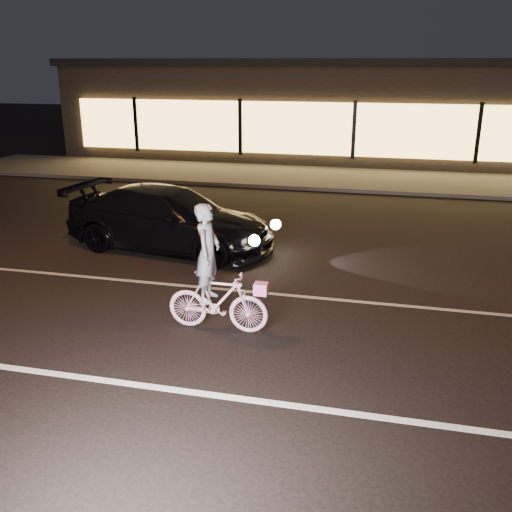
# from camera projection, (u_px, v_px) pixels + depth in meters

# --- Properties ---
(ground) EXTENTS (90.00, 90.00, 0.00)m
(ground) POSITION_uv_depth(u_px,v_px,m) (277.00, 346.00, 8.64)
(ground) COLOR black
(ground) RESTS_ON ground
(lane_stripe_near) EXTENTS (60.00, 0.12, 0.01)m
(lane_stripe_near) POSITION_uv_depth(u_px,v_px,m) (254.00, 400.00, 7.26)
(lane_stripe_near) COLOR silver
(lane_stripe_near) RESTS_ON ground
(lane_stripe_far) EXTENTS (60.00, 0.10, 0.01)m
(lane_stripe_far) POSITION_uv_depth(u_px,v_px,m) (298.00, 296.00, 10.48)
(lane_stripe_far) COLOR gray
(lane_stripe_far) RESTS_ON ground
(sidewalk) EXTENTS (30.00, 4.00, 0.12)m
(sidewalk) POSITION_uv_depth(u_px,v_px,m) (348.00, 179.00, 20.59)
(sidewalk) COLOR #383533
(sidewalk) RESTS_ON ground
(storefront) EXTENTS (25.40, 8.42, 4.20)m
(storefront) POSITION_uv_depth(u_px,v_px,m) (361.00, 107.00, 25.40)
(storefront) COLOR black
(storefront) RESTS_ON ground
(cyclist) EXTENTS (1.65, 0.57, 2.07)m
(cyclist) POSITION_uv_depth(u_px,v_px,m) (215.00, 287.00, 8.96)
(cyclist) COLOR #D7458A
(cyclist) RESTS_ON ground
(sedan) EXTENTS (5.08, 2.64, 1.41)m
(sedan) POSITION_uv_depth(u_px,v_px,m) (170.00, 219.00, 12.93)
(sedan) COLOR black
(sedan) RESTS_ON ground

